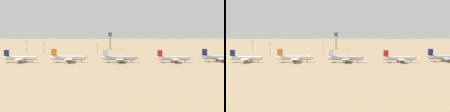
# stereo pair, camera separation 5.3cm
# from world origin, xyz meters

# --- Properties ---
(ground) EXTENTS (4000.00, 4000.00, 0.00)m
(ground) POSITION_xyz_m (0.00, 0.00, 0.00)
(ground) COLOR #9E8460
(ridge_west) EXTENTS (259.34, 244.16, 92.77)m
(ridge_west) POSITION_xyz_m (-40.44, 924.33, 46.39)
(ridge_west) COLOR gray
(ridge_west) RESTS_ON ground
(parked_jet_navy_1) EXTENTS (36.82, 31.07, 12.16)m
(parked_jet_navy_1) POSITION_xyz_m (-97.65, -3.73, 3.98)
(parked_jet_navy_1) COLOR white
(parked_jet_navy_1) RESTS_ON ground
(parked_jet_orange_2) EXTENTS (39.11, 32.79, 12.94)m
(parked_jet_orange_2) POSITION_xyz_m (-50.54, -4.09, 4.24)
(parked_jet_orange_2) COLOR white
(parked_jet_orange_2) RESTS_ON ground
(parked_jet_white_3) EXTENTS (38.10, 32.33, 12.59)m
(parked_jet_white_3) POSITION_xyz_m (-0.87, -7.66, 4.13)
(parked_jet_white_3) COLOR silver
(parked_jet_white_3) RESTS_ON ground
(parked_jet_red_4) EXTENTS (35.89, 30.13, 11.86)m
(parked_jet_red_4) POSITION_xyz_m (51.70, -10.06, 3.89)
(parked_jet_red_4) COLOR silver
(parked_jet_red_4) RESTS_ON ground
(parked_jet_navy_5) EXTENTS (38.14, 31.93, 12.63)m
(parked_jet_navy_5) POSITION_xyz_m (98.11, -3.97, 4.14)
(parked_jet_navy_5) COLOR silver
(parked_jet_navy_5) RESTS_ON ground
(control_tower) EXTENTS (5.20, 5.20, 25.50)m
(control_tower) POSITION_xyz_m (-3.43, 182.70, 15.39)
(control_tower) COLOR #C6B793
(control_tower) RESTS_ON ground
(light_pole_west) EXTENTS (1.80, 0.50, 13.53)m
(light_pole_west) POSITION_xyz_m (-22.05, 80.57, 7.94)
(light_pole_west) COLOR #59595E
(light_pole_west) RESTS_ON ground
(light_pole_mid) EXTENTS (1.80, 0.50, 15.63)m
(light_pole_mid) POSITION_xyz_m (-86.75, 87.76, 9.02)
(light_pole_mid) COLOR #59595E
(light_pole_mid) RESTS_ON ground
(light_pole_east) EXTENTS (1.80, 0.50, 16.42)m
(light_pole_east) POSITION_xyz_m (-112.41, 113.43, 9.43)
(light_pole_east) COLOR #59595E
(light_pole_east) RESTS_ON ground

